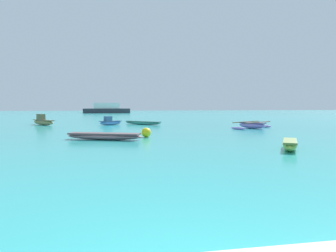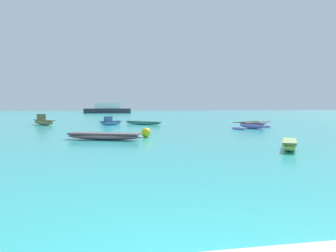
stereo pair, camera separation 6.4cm
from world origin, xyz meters
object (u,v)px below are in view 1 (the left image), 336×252
object	(u,v)px
mooring_buoy_1	(146,133)
moored_boat_2	(43,121)
moored_boat_5	(252,125)
moored_boat_0	(104,136)
moored_boat_3	(143,123)
moored_boat_1	(290,144)
moored_boat_4	(110,122)
distant_ferry	(107,109)

from	to	relation	value
mooring_buoy_1	moored_boat_2	bearing A→B (deg)	123.28
moored_boat_5	mooring_buoy_1	distance (m)	10.28
moored_boat_0	moored_boat_2	distance (m)	14.75
moored_boat_3	moored_boat_5	xyz separation A→B (m)	(7.95, -6.39, 0.07)
moored_boat_3	mooring_buoy_1	bearing A→B (deg)	-50.66
moored_boat_1	moored_boat_2	distance (m)	22.78
moored_boat_4	distant_ferry	xyz separation A→B (m)	(-1.66, 50.05, 0.76)
moored_boat_1	moored_boat_3	distance (m)	17.93
moored_boat_4	moored_boat_1	bearing A→B (deg)	-100.96
mooring_buoy_1	moored_boat_4	bearing A→B (deg)	100.69
moored_boat_1	moored_boat_5	size ratio (longest dim) A/B	0.55
moored_boat_5	distant_ferry	xyz separation A→B (m)	(-12.65, 56.28, 0.79)
moored_boat_5	distant_ferry	distance (m)	57.69
moored_boat_1	mooring_buoy_1	distance (m)	7.72
moored_boat_0	distant_ferry	size ratio (longest dim) A/B	0.35
mooring_buoy_1	moored_boat_3	bearing A→B (deg)	85.73
moored_boat_0	moored_boat_2	bearing A→B (deg)	133.89
moored_boat_1	distant_ferry	bearing A→B (deg)	39.66
moored_boat_5	distant_ferry	world-z (taller)	distant_ferry
moored_boat_0	moored_boat_2	size ratio (longest dim) A/B	1.34
moored_boat_1	moored_boat_5	distance (m)	11.62
moored_boat_5	moored_boat_3	bearing A→B (deg)	-161.13
moored_boat_0	mooring_buoy_1	world-z (taller)	mooring_buoy_1
moored_boat_2	moored_boat_3	size ratio (longest dim) A/B	0.88
moored_boat_1	mooring_buoy_1	bearing A→B (deg)	73.81
moored_boat_2	distant_ferry	xyz separation A→B (m)	(4.47, 48.90, 0.69)
moored_boat_2	moored_boat_4	size ratio (longest dim) A/B	1.39
mooring_buoy_1	distant_ferry	world-z (taller)	distant_ferry
moored_boat_3	moored_boat_4	distance (m)	3.05
moored_boat_0	moored_boat_5	bearing A→B (deg)	48.44
moored_boat_0	moored_boat_3	size ratio (longest dim) A/B	1.18
moored_boat_5	mooring_buoy_1	size ratio (longest dim) A/B	7.34
mooring_buoy_1	distant_ferry	xyz separation A→B (m)	(-3.83, 61.54, 0.78)
moored_boat_3	mooring_buoy_1	world-z (taller)	mooring_buoy_1
moored_boat_4	mooring_buoy_1	xyz separation A→B (m)	(2.17, -11.49, -0.02)
moored_boat_0	distant_ferry	world-z (taller)	distant_ferry
moored_boat_3	moored_boat_4	bearing A→B (deg)	-133.14
moored_boat_0	moored_boat_4	world-z (taller)	moored_boat_4
moored_boat_2	mooring_buoy_1	xyz separation A→B (m)	(8.30, -12.64, -0.09)
moored_boat_0	moored_boat_4	distance (m)	12.30
moored_boat_3	moored_boat_5	size ratio (longest dim) A/B	0.88
moored_boat_2	moored_boat_5	distance (m)	18.64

